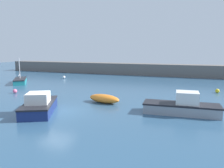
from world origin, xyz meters
TOP-DOWN VIEW (x-y plane):
  - ground_plane at (0.00, 0.00)m, footprint 120.00×120.00m
  - harbor_breakwater at (0.00, 27.55)m, footprint 59.06×3.23m
  - motorboat_grey_hull at (-0.95, -0.84)m, footprint 3.97×5.11m
  - cabin_cruiser_white at (9.33, 2.72)m, footprint 5.68×2.16m
  - sailboat_short_mast at (-13.46, 10.44)m, footprint 4.12×4.59m
  - open_tender_yellow at (2.44, 3.93)m, footprint 3.32×1.84m
  - mooring_buoy_white at (-10.49, 17.19)m, footprint 0.49×0.49m
  - mooring_buoy_pink at (-8.64, 4.51)m, footprint 0.47×0.47m
  - mooring_buoy_yellow at (12.58, 12.68)m, footprint 0.46×0.46m

SIDE VIEW (x-z plane):
  - ground_plane at x=0.00m, z-range -0.20..0.00m
  - mooring_buoy_yellow at x=12.58m, z-range 0.00..0.46m
  - mooring_buoy_pink at x=-8.64m, z-range 0.00..0.47m
  - mooring_buoy_white at x=-10.49m, z-range 0.00..0.49m
  - sailboat_short_mast at x=-13.46m, z-range -1.46..2.22m
  - open_tender_yellow at x=2.44m, z-range 0.00..0.77m
  - cabin_cruiser_white at x=9.33m, z-range -0.27..1.45m
  - motorboat_grey_hull at x=-0.95m, z-range -0.22..1.40m
  - harbor_breakwater at x=0.00m, z-range 0.00..2.18m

